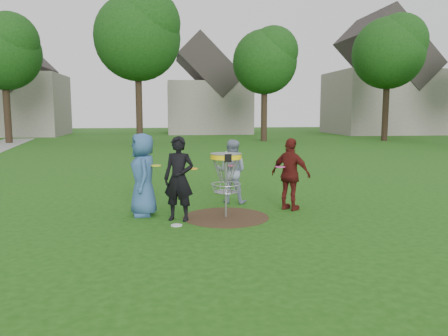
{
  "coord_description": "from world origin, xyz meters",
  "views": [
    {
      "loc": [
        -1.21,
        -8.84,
        2.21
      ],
      "look_at": [
        0.0,
        0.3,
        1.0
      ],
      "focal_mm": 35.0,
      "sensor_mm": 36.0,
      "label": 1
    }
  ],
  "objects": [
    {
      "name": "dirt_patch",
      "position": [
        0.0,
        0.0,
        0.0
      ],
      "size": [
        1.8,
        1.8,
        0.01
      ],
      "primitive_type": "cylinder",
      "color": "#47331E",
      "rests_on": "ground"
    },
    {
      "name": "ground",
      "position": [
        0.0,
        0.0,
        0.0
      ],
      "size": [
        100.0,
        100.0,
        0.0
      ],
      "primitive_type": "plane",
      "color": "#19470F",
      "rests_on": "ground"
    },
    {
      "name": "disc_golf_basket",
      "position": [
        0.0,
        -0.0,
        1.02
      ],
      "size": [
        0.66,
        0.67,
        1.38
      ],
      "color": "#9EA0A5",
      "rests_on": "ground"
    },
    {
      "name": "disc_on_grass",
      "position": [
        -1.04,
        -0.56,
        0.01
      ],
      "size": [
        0.22,
        0.22,
        0.02
      ],
      "primitive_type": "cylinder",
      "color": "silver",
      "rests_on": "ground"
    },
    {
      "name": "player_maroon",
      "position": [
        1.52,
        0.49,
        0.81
      ],
      "size": [
        0.95,
        0.95,
        1.62
      ],
      "primitive_type": "imported",
      "rotation": [
        0.0,
        0.0,
        2.35
      ],
      "color": "#541613",
      "rests_on": "ground"
    },
    {
      "name": "held_discs",
      "position": [
        -0.15,
        0.45,
        1.01
      ],
      "size": [
        2.91,
        1.49,
        0.15
      ],
      "color": "yellow",
      "rests_on": "ground"
    },
    {
      "name": "player_grey",
      "position": [
        0.34,
        1.45,
        0.77
      ],
      "size": [
        0.9,
        0.81,
        1.53
      ],
      "primitive_type": "imported",
      "rotation": [
        0.0,
        0.0,
        2.78
      ],
      "color": "#7F8AA4",
      "rests_on": "ground"
    },
    {
      "name": "player_blue",
      "position": [
        -1.71,
        0.4,
        0.87
      ],
      "size": [
        0.68,
        0.93,
        1.75
      ],
      "primitive_type": "imported",
      "rotation": [
        0.0,
        0.0,
        -1.42
      ],
      "color": "#305686",
      "rests_on": "ground"
    },
    {
      "name": "house_row",
      "position": [
        4.78,
        33.07,
        4.14
      ],
      "size": [
        44.5,
        10.65,
        11.62
      ],
      "color": "gray",
      "rests_on": "ground"
    },
    {
      "name": "player_black",
      "position": [
        -0.97,
        -0.13,
        0.86
      ],
      "size": [
        0.73,
        0.61,
        1.71
      ],
      "primitive_type": "imported",
      "rotation": [
        0.0,
        0.0,
        -0.38
      ],
      "color": "black",
      "rests_on": "ground"
    },
    {
      "name": "tree_row",
      "position": [
        0.44,
        20.67,
        6.21
      ],
      "size": [
        51.2,
        17.42,
        9.9
      ],
      "color": "#38281C",
      "rests_on": "ground"
    }
  ]
}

